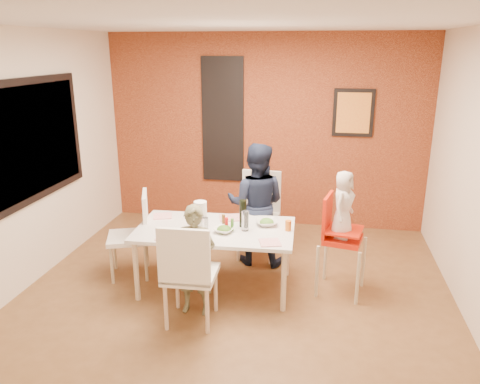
% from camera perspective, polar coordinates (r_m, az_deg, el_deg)
% --- Properties ---
extents(ground, '(4.50, 4.50, 0.00)m').
position_cam_1_polar(ground, '(5.02, -0.63, -12.54)').
color(ground, brown).
rests_on(ground, ground).
extents(ceiling, '(4.50, 4.50, 0.02)m').
position_cam_1_polar(ceiling, '(4.36, -0.76, 19.94)').
color(ceiling, silver).
rests_on(ceiling, wall_back).
extents(wall_back, '(4.50, 0.02, 2.70)m').
position_cam_1_polar(wall_back, '(6.68, 3.05, 7.36)').
color(wall_back, beige).
rests_on(wall_back, ground).
extents(wall_front, '(4.50, 0.02, 2.70)m').
position_cam_1_polar(wall_front, '(2.48, -10.92, -10.66)').
color(wall_front, beige).
rests_on(wall_front, ground).
extents(wall_left, '(0.02, 4.50, 2.70)m').
position_cam_1_polar(wall_left, '(5.40, -24.87, 3.39)').
color(wall_left, beige).
rests_on(wall_left, ground).
extents(brick_accent_wall, '(4.50, 0.02, 2.70)m').
position_cam_1_polar(brick_accent_wall, '(6.66, 3.03, 7.33)').
color(brick_accent_wall, maroon).
rests_on(brick_accent_wall, ground).
extents(picture_window_frame, '(0.05, 1.70, 1.30)m').
position_cam_1_polar(picture_window_frame, '(5.51, -23.71, 5.92)').
color(picture_window_frame, black).
rests_on(picture_window_frame, wall_left).
extents(picture_window_pane, '(0.02, 1.55, 1.15)m').
position_cam_1_polar(picture_window_pane, '(5.50, -23.57, 5.92)').
color(picture_window_pane, black).
rests_on(picture_window_pane, wall_left).
extents(glassblock_strip, '(0.55, 0.03, 1.70)m').
position_cam_1_polar(glassblock_strip, '(6.72, -2.10, 8.73)').
color(glassblock_strip, silver).
rests_on(glassblock_strip, wall_back).
extents(glassblock_surround, '(0.60, 0.03, 1.76)m').
position_cam_1_polar(glassblock_surround, '(6.72, -2.11, 8.73)').
color(glassblock_surround, black).
rests_on(glassblock_surround, wall_back).
extents(art_print_frame, '(0.54, 0.03, 0.64)m').
position_cam_1_polar(art_print_frame, '(6.55, 13.65, 9.37)').
color(art_print_frame, black).
rests_on(art_print_frame, wall_back).
extents(art_print_canvas, '(0.44, 0.01, 0.54)m').
position_cam_1_polar(art_print_canvas, '(6.54, 13.65, 9.35)').
color(art_print_canvas, gold).
rests_on(art_print_canvas, wall_back).
extents(dining_table, '(1.68, 0.98, 0.68)m').
position_cam_1_polar(dining_table, '(4.94, -3.04, -5.06)').
color(dining_table, silver).
rests_on(dining_table, ground).
extents(chair_near, '(0.49, 0.49, 1.02)m').
position_cam_1_polar(chair_near, '(4.31, -6.36, -9.44)').
color(chair_near, white).
rests_on(chair_near, ground).
extents(chair_far, '(0.51, 0.51, 1.04)m').
position_cam_1_polar(chair_far, '(5.78, 2.38, -2.09)').
color(chair_far, beige).
rests_on(chair_far, ground).
extents(chair_left, '(0.58, 0.58, 0.97)m').
position_cam_1_polar(chair_left, '(5.36, -12.58, -4.56)').
color(chair_left, white).
rests_on(chair_left, ground).
extents(high_chair, '(0.52, 0.52, 1.06)m').
position_cam_1_polar(high_chair, '(4.96, 11.88, -5.16)').
color(high_chair, red).
rests_on(high_chair, ground).
extents(child_near, '(0.40, 0.27, 1.09)m').
position_cam_1_polar(child_near, '(4.53, -5.48, -8.29)').
color(child_near, '#5D5C42').
rests_on(child_near, ground).
extents(child_far, '(0.73, 0.58, 1.46)m').
position_cam_1_polar(child_far, '(5.49, 1.98, -1.51)').
color(child_far, '#151D31').
rests_on(child_far, ground).
extents(toddler, '(0.33, 0.40, 0.70)m').
position_cam_1_polar(toddler, '(4.83, 12.47, -1.51)').
color(toddler, beige).
rests_on(toddler, high_chair).
extents(plate_near_left, '(0.29, 0.29, 0.01)m').
position_cam_1_polar(plate_near_left, '(4.71, -8.33, -5.50)').
color(plate_near_left, white).
rests_on(plate_near_left, dining_table).
extents(plate_far_mid, '(0.28, 0.28, 0.01)m').
position_cam_1_polar(plate_far_mid, '(5.18, -1.21, -3.15)').
color(plate_far_mid, white).
rests_on(plate_far_mid, dining_table).
extents(plate_near_right, '(0.24, 0.24, 0.01)m').
position_cam_1_polar(plate_near_right, '(4.55, 3.67, -6.16)').
color(plate_near_right, white).
rests_on(plate_near_right, dining_table).
extents(plate_far_left, '(0.26, 0.26, 0.01)m').
position_cam_1_polar(plate_far_left, '(5.31, -9.42, -2.90)').
color(plate_far_left, white).
rests_on(plate_far_left, dining_table).
extents(salad_bowl_a, '(0.24, 0.24, 0.05)m').
position_cam_1_polar(salad_bowl_a, '(4.79, -1.96, -4.65)').
color(salad_bowl_a, white).
rests_on(salad_bowl_a, dining_table).
extents(salad_bowl_b, '(0.28, 0.28, 0.06)m').
position_cam_1_polar(salad_bowl_b, '(4.99, 3.28, -3.75)').
color(salad_bowl_b, silver).
rests_on(salad_bowl_b, dining_table).
extents(wine_bottle, '(0.08, 0.08, 0.29)m').
position_cam_1_polar(wine_bottle, '(4.90, 0.36, -2.63)').
color(wine_bottle, black).
rests_on(wine_bottle, dining_table).
extents(wine_glass_a, '(0.06, 0.06, 0.18)m').
position_cam_1_polar(wine_glass_a, '(4.71, -4.26, -4.20)').
color(wine_glass_a, white).
rests_on(wine_glass_a, dining_table).
extents(wine_glass_b, '(0.07, 0.07, 0.21)m').
position_cam_1_polar(wine_glass_b, '(4.81, 0.63, -3.53)').
color(wine_glass_b, silver).
rests_on(wine_glass_b, dining_table).
extents(paper_towel_roll, '(0.13, 0.13, 0.30)m').
position_cam_1_polar(paper_towel_roll, '(4.85, -4.83, -2.85)').
color(paper_towel_roll, white).
rests_on(paper_towel_roll, dining_table).
extents(condiment_red, '(0.04, 0.04, 0.14)m').
position_cam_1_polar(condiment_red, '(4.83, -1.66, -3.92)').
color(condiment_red, red).
rests_on(condiment_red, dining_table).
extents(condiment_green, '(0.03, 0.03, 0.13)m').
position_cam_1_polar(condiment_green, '(4.83, -0.95, -3.99)').
color(condiment_green, '#387226').
rests_on(condiment_green, dining_table).
extents(condiment_brown, '(0.04, 0.04, 0.14)m').
position_cam_1_polar(condiment_brown, '(4.91, -2.02, -3.55)').
color(condiment_brown, brown).
rests_on(condiment_brown, dining_table).
extents(sippy_cup, '(0.06, 0.06, 0.11)m').
position_cam_1_polar(sippy_cup, '(4.85, 5.89, -4.10)').
color(sippy_cup, '#CE6516').
rests_on(sippy_cup, dining_table).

